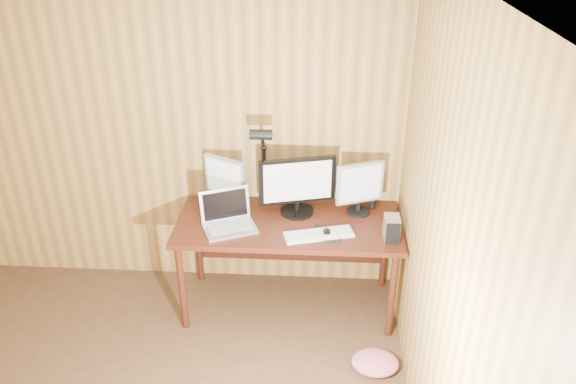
# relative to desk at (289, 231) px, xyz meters

# --- Properties ---
(room_shell) EXTENTS (4.00, 4.00, 4.00)m
(room_shell) POSITION_rel_desk_xyz_m (-0.93, -1.70, 0.62)
(room_shell) COLOR #472F1B
(room_shell) RESTS_ON ground
(desk) EXTENTS (1.60, 0.70, 0.75)m
(desk) POSITION_rel_desk_xyz_m (0.00, 0.00, 0.00)
(desk) COLOR #3B160C
(desk) RESTS_ON floor
(monitor_center) EXTENTS (0.55, 0.24, 0.44)m
(monitor_center) POSITION_rel_desk_xyz_m (0.05, 0.07, 0.35)
(monitor_center) COLOR black
(monitor_center) RESTS_ON desk
(monitor_left) EXTENTS (0.32, 0.19, 0.39)m
(monitor_left) POSITION_rel_desk_xyz_m (-0.48, 0.14, 0.33)
(monitor_left) COLOR black
(monitor_left) RESTS_ON desk
(monitor_right) EXTENTS (0.34, 0.17, 0.40)m
(monitor_right) POSITION_rel_desk_xyz_m (0.50, 0.09, 0.33)
(monitor_right) COLOR black
(monitor_right) RESTS_ON desk
(laptop) EXTENTS (0.43, 0.39, 0.25)m
(laptop) POSITION_rel_desk_xyz_m (-0.42, -0.15, 0.18)
(laptop) COLOR silver
(laptop) RESTS_ON desk
(keyboard) EXTENTS (0.49, 0.26, 0.02)m
(keyboard) POSITION_rel_desk_xyz_m (0.22, -0.24, 0.13)
(keyboard) COLOR white
(keyboard) RESTS_ON desk
(mousepad) EXTENTS (0.28, 0.25, 0.00)m
(mousepad) POSITION_rel_desk_xyz_m (0.27, -0.22, 0.12)
(mousepad) COLOR black
(mousepad) RESTS_ON desk
(mouse) EXTENTS (0.07, 0.11, 0.04)m
(mouse) POSITION_rel_desk_xyz_m (0.27, -0.22, 0.14)
(mouse) COLOR black
(mouse) RESTS_ON mousepad
(hard_drive) EXTENTS (0.10, 0.15, 0.16)m
(hard_drive) POSITION_rel_desk_xyz_m (0.71, -0.24, 0.20)
(hard_drive) COLOR silver
(hard_drive) RESTS_ON desk
(phone) EXTENTS (0.08, 0.12, 0.02)m
(phone) POSITION_rel_desk_xyz_m (0.23, -0.26, 0.13)
(phone) COLOR silver
(phone) RESTS_ON desk
(speaker) EXTENTS (0.05, 0.05, 0.11)m
(speaker) POSITION_rel_desk_xyz_m (0.61, 0.17, 0.18)
(speaker) COLOR black
(speaker) RESTS_ON desk
(desk_lamp) EXTENTS (0.16, 0.22, 0.68)m
(desk_lamp) POSITION_rel_desk_xyz_m (-0.20, 0.15, 0.54)
(desk_lamp) COLOR black
(desk_lamp) RESTS_ON desk
(fabric_pile) EXTENTS (0.38, 0.34, 0.10)m
(fabric_pile) POSITION_rel_desk_xyz_m (0.62, -0.70, -0.58)
(fabric_pile) COLOR #C25E6B
(fabric_pile) RESTS_ON floor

